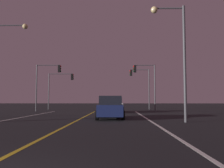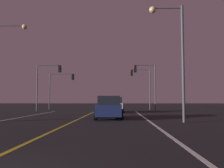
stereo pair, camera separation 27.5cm
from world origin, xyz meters
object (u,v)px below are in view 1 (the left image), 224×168
(traffic_light_far_right, at_px, (140,80))
(car_lead_same_lane, at_px, (111,108))
(car_ahead_far, at_px, (115,105))
(street_lamp_right_near, at_px, (176,47))
(traffic_light_near_right, at_px, (145,77))
(street_lamp_left_mid, at_px, (5,57))
(traffic_light_near_left, at_px, (48,77))
(traffic_light_far_left, at_px, (61,82))

(traffic_light_far_right, bearing_deg, car_lead_same_lane, 77.65)
(car_ahead_far, distance_m, street_lamp_right_near, 13.52)
(traffic_light_near_right, bearing_deg, car_lead_same_lane, 72.01)
(street_lamp_left_mid, bearing_deg, car_ahead_far, 42.92)
(car_ahead_far, height_order, traffic_light_near_left, traffic_light_near_left)
(traffic_light_near_right, bearing_deg, traffic_light_far_left, -24.96)
(traffic_light_near_right, relative_size, street_lamp_right_near, 0.78)
(traffic_light_far_left, height_order, street_lamp_left_mid, street_lamp_left_mid)
(traffic_light_near_right, height_order, street_lamp_left_mid, street_lamp_left_mid)
(traffic_light_near_left, distance_m, street_lamp_left_mid, 10.93)
(traffic_light_near_right, xyz_separation_m, traffic_light_far_right, (-0.08, 5.50, 0.09))
(car_lead_same_lane, relative_size, traffic_light_far_right, 0.73)
(traffic_light_far_right, bearing_deg, traffic_light_near_left, 24.42)
(car_ahead_far, height_order, traffic_light_near_right, traffic_light_near_right)
(traffic_light_near_left, bearing_deg, street_lamp_right_near, -49.91)
(traffic_light_far_right, height_order, traffic_light_far_left, traffic_light_far_right)
(traffic_light_near_right, relative_size, traffic_light_near_left, 0.99)
(car_lead_same_lane, bearing_deg, car_ahead_far, -1.19)
(traffic_light_far_right, relative_size, street_lamp_right_near, 0.79)
(traffic_light_near_left, xyz_separation_m, traffic_light_far_left, (0.37, 5.50, -0.32))
(traffic_light_near_right, bearing_deg, street_lamp_left_mid, 40.78)
(traffic_light_far_left, bearing_deg, traffic_light_near_right, -24.96)
(car_lead_same_lane, xyz_separation_m, street_lamp_left_mid, (-8.71, 1.21, 4.11))
(car_ahead_far, relative_size, street_lamp_left_mid, 0.56)
(traffic_light_near_right, xyz_separation_m, traffic_light_near_left, (-12.19, -0.00, 0.05))
(traffic_light_near_right, height_order, traffic_light_far_left, traffic_light_near_right)
(car_ahead_far, bearing_deg, traffic_light_near_right, -54.92)
(traffic_light_far_right, distance_m, street_lamp_right_near, 20.40)
(traffic_light_near_left, distance_m, traffic_light_far_left, 5.52)
(traffic_light_near_left, height_order, traffic_light_far_left, traffic_light_near_left)
(traffic_light_far_left, bearing_deg, car_lead_same_lane, -65.88)
(street_lamp_right_near, relative_size, street_lamp_left_mid, 0.97)
(car_ahead_far, height_order, street_lamp_left_mid, street_lamp_left_mid)
(car_lead_same_lane, relative_size, street_lamp_right_near, 0.57)
(traffic_light_near_left, xyz_separation_m, street_lamp_right_near, (12.53, -14.89, 0.47))
(traffic_light_far_right, height_order, street_lamp_right_near, street_lamp_right_near)
(traffic_light_far_left, distance_m, street_lamp_right_near, 23.75)
(car_lead_same_lane, relative_size, street_lamp_left_mid, 0.56)
(traffic_light_far_right, bearing_deg, street_lamp_right_near, 91.18)
(car_lead_same_lane, distance_m, traffic_light_near_right, 13.19)
(traffic_light_far_right, xyz_separation_m, traffic_light_far_left, (-11.74, 0.00, -0.35))
(street_lamp_right_near, xyz_separation_m, street_lamp_left_mid, (-12.99, 3.98, 0.14))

